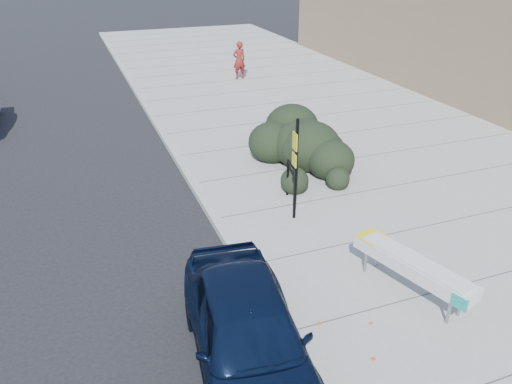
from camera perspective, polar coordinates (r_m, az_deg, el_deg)
ground at (r=10.01m, az=-1.19°, el=-9.14°), size 120.00×120.00×0.00m
sidewalk_near at (r=16.20m, az=11.62°, el=5.24°), size 11.20×50.00×0.15m
curb_near at (r=14.17m, az=-8.06°, el=2.39°), size 0.22×50.00×0.17m
bench at (r=9.35m, az=17.45°, el=-8.07°), size 1.11×2.46×0.72m
bike_rack at (r=12.07m, az=4.04°, el=1.51°), size 0.15×0.66×0.97m
sign_post at (r=10.96m, az=4.52°, el=3.27°), size 0.10×0.28×2.39m
hedge at (r=14.29m, az=4.93°, el=6.39°), size 2.95×4.47×1.54m
sedan_navy at (r=7.64m, az=-0.91°, el=-15.83°), size 2.15×4.28×1.40m
pedestrian at (r=23.58m, az=-1.94°, el=14.82°), size 0.66×0.47×1.69m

